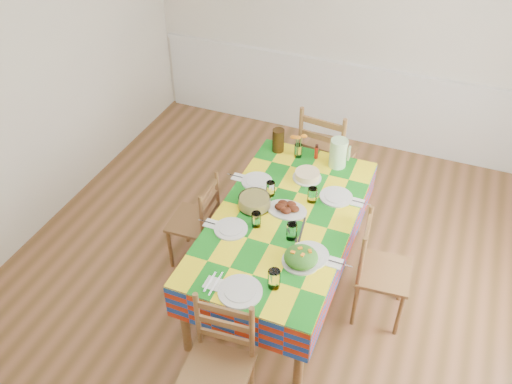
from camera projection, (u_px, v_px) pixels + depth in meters
room at (272, 158)px, 3.61m from camera, size 4.58×5.08×2.78m
wainscot at (350, 100)px, 5.95m from camera, size 4.41×0.06×0.92m
dining_table at (284, 225)px, 4.12m from camera, size 1.02×1.89×0.74m
setting_near_head at (251, 286)px, 3.50m from camera, size 0.47×0.32×0.14m
setting_left_near at (239, 225)px, 3.96m from camera, size 0.45×0.27×0.12m
setting_left_far at (261, 184)px, 4.34m from camera, size 0.46×0.27×0.12m
setting_right_near at (304, 246)px, 3.79m from camera, size 0.52×0.30×0.13m
setting_right_far at (328, 196)px, 4.22m from camera, size 0.49×0.28×0.12m
meat_platter at (287, 208)px, 4.11m from camera, size 0.32×0.23×0.06m
salad_platter at (301, 258)px, 3.69m from camera, size 0.26×0.26×0.11m
pasta_bowl at (254, 202)px, 4.14m from camera, size 0.25×0.25×0.09m
cake at (307, 175)px, 4.42m from camera, size 0.24×0.24×0.07m
serving_utensils at (299, 229)px, 3.96m from camera, size 0.12×0.28×0.01m
flower_vase at (298, 147)px, 4.63m from camera, size 0.14×0.12×0.22m
hot_sauce at (316, 151)px, 4.63m from camera, size 0.03×0.03×0.14m
green_pitcher at (338, 153)px, 4.51m from camera, size 0.15×0.15×0.25m
tea_pitcher at (278, 140)px, 4.69m from camera, size 0.11×0.11×0.21m
name_card at (240, 303)px, 3.42m from camera, size 0.07×0.02×0.02m
chair_near at (219, 366)px, 3.39m from camera, size 0.44×0.43×0.94m
chair_far at (325, 156)px, 5.07m from camera, size 0.52×0.50×1.06m
chair_left at (197, 222)px, 4.49m from camera, size 0.38×0.40×0.86m
chair_right at (378, 271)px, 4.03m from camera, size 0.42×0.44×0.91m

